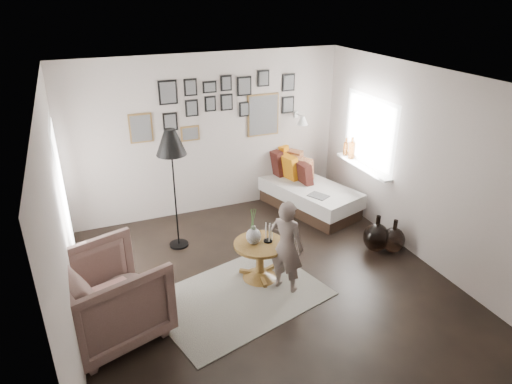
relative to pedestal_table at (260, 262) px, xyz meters
name	(u,v)px	position (x,y,z in m)	size (l,w,h in m)	color
ground	(267,285)	(0.02, -0.20, -0.24)	(4.80, 4.80, 0.00)	black
wall_back	(208,136)	(0.02, 2.20, 1.06)	(4.50, 4.50, 0.00)	#A2968E
wall_front	(402,322)	(0.02, -2.60, 1.06)	(4.50, 4.50, 0.00)	#A2968E
wall_left	(61,229)	(-2.23, -0.20, 1.06)	(4.80, 4.80, 0.00)	#A2968E
wall_right	(422,167)	(2.27, -0.20, 1.06)	(4.80, 4.80, 0.00)	#A2968E
ceiling	(270,81)	(0.02, -0.20, 2.36)	(4.80, 4.80, 0.00)	white
door_left	(64,203)	(-2.22, 1.00, 0.81)	(0.00, 2.14, 2.14)	white
window_right	(358,161)	(2.19, 1.14, 0.69)	(0.15, 1.32, 1.30)	white
gallery_wall	(225,107)	(0.31, 2.19, 1.50)	(2.74, 0.03, 1.08)	brown
wall_sconce	(302,120)	(1.57, 1.94, 1.22)	(0.18, 0.36, 0.16)	white
rug	(239,296)	(-0.39, -0.28, -0.24)	(2.03, 1.42, 0.01)	beige
pedestal_table	(260,262)	(0.00, 0.00, 0.00)	(0.67, 0.67, 0.53)	brown
vase	(254,233)	(-0.08, 0.02, 0.43)	(0.19, 0.19, 0.48)	black
candles	(268,233)	(0.11, 0.00, 0.41)	(0.12, 0.12, 0.25)	black
daybed	(302,188)	(1.52, 1.74, 0.07)	(1.40, 2.14, 0.98)	black
magazine_on_daybed	(318,196)	(1.46, 1.09, 0.21)	(0.22, 0.30, 0.02)	black
armchair	(110,296)	(-1.88, -0.34, 0.24)	(1.04, 1.07, 0.97)	brown
armchair_cushion	(112,293)	(-1.85, -0.29, 0.24)	(0.44, 0.44, 0.11)	beige
floor_lamp	(171,147)	(-0.79, 1.21, 1.29)	(0.42, 0.42, 1.78)	black
magazine_basket	(106,328)	(-1.98, -0.49, -0.04)	(0.36, 0.36, 0.42)	black
demijohn_large	(376,237)	(1.81, 0.00, -0.03)	(0.37, 0.37, 0.56)	black
demijohn_small	(393,240)	(2.02, -0.12, -0.05)	(0.33, 0.33, 0.51)	black
child	(287,247)	(0.21, -0.33, 0.37)	(0.45, 0.29, 1.22)	#62544D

